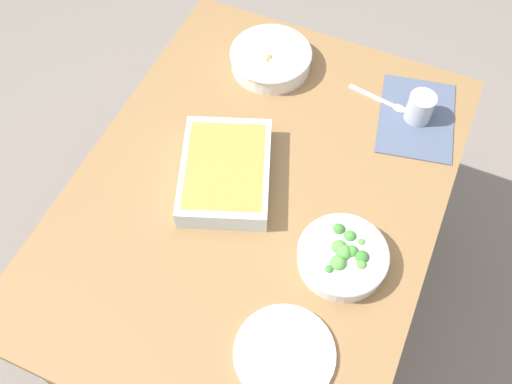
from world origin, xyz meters
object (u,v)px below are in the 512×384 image
at_px(spoon_by_broccoli, 323,257).
at_px(spoon_by_stew, 280,74).
at_px(drink_cup, 420,109).
at_px(side_plate, 284,354).
at_px(baking_dish, 225,171).
at_px(spoon_spare, 385,102).
at_px(stew_bowl, 271,58).
at_px(broccoli_bowl, 343,256).

bearing_deg(spoon_by_broccoli, spoon_by_stew, -147.66).
bearing_deg(spoon_by_broccoli, drink_cup, 169.83).
bearing_deg(drink_cup, side_plate, -6.59).
bearing_deg(baking_dish, drink_cup, 134.56).
bearing_deg(drink_cup, spoon_spare, -100.09).
bearing_deg(spoon_by_stew, spoon_by_broccoli, 32.34).
height_order(spoon_by_stew, spoon_spare, same).
distance_m(drink_cup, spoon_by_stew, 0.40).
height_order(stew_bowl, broccoli_bowl, broccoli_bowl).
bearing_deg(broccoli_bowl, spoon_spare, -174.69).
relative_size(drink_cup, spoon_by_stew, 0.53).
bearing_deg(stew_bowl, drink_cup, 87.52).
bearing_deg(side_plate, drink_cup, 173.41).
bearing_deg(spoon_by_broccoli, stew_bowl, -145.84).
xyz_separation_m(drink_cup, spoon_spare, (-0.02, -0.09, -0.03)).
xyz_separation_m(stew_bowl, baking_dish, (0.41, 0.05, 0.00)).
height_order(broccoli_bowl, side_plate, broccoli_bowl).
bearing_deg(spoon_by_broccoli, baking_dish, -110.10).
bearing_deg(baking_dish, side_plate, 40.53).
relative_size(side_plate, spoon_by_broccoli, 1.25).
distance_m(broccoli_bowl, side_plate, 0.26).
relative_size(spoon_by_stew, spoon_spare, 0.91).
bearing_deg(spoon_spare, drink_cup, 79.91).
bearing_deg(spoon_by_stew, baking_dish, 1.50).
bearing_deg(spoon_spare, broccoli_bowl, 5.31).
distance_m(stew_bowl, spoon_spare, 0.35).
bearing_deg(side_plate, broccoli_bowl, 171.08).
distance_m(broccoli_bowl, baking_dish, 0.36).
bearing_deg(broccoli_bowl, baking_dish, -106.76).
bearing_deg(broccoli_bowl, spoon_by_stew, -143.87).
height_order(stew_bowl, drink_cup, drink_cup).
distance_m(spoon_by_broccoli, spoon_spare, 0.51).
bearing_deg(baking_dish, spoon_by_broccoli, 69.90).
bearing_deg(spoon_spare, side_plate, 0.55).
height_order(stew_bowl, spoon_by_stew, stew_bowl).
relative_size(spoon_by_stew, spoon_by_broccoli, 0.91).
xyz_separation_m(broccoli_bowl, spoon_spare, (-0.51, -0.05, -0.03)).
distance_m(baking_dish, drink_cup, 0.55).
bearing_deg(spoon_by_stew, stew_bowl, -120.34).
bearing_deg(broccoli_bowl, spoon_by_broccoli, -81.16).
distance_m(stew_bowl, side_plate, 0.84).
bearing_deg(broccoli_bowl, drink_cup, 174.62).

